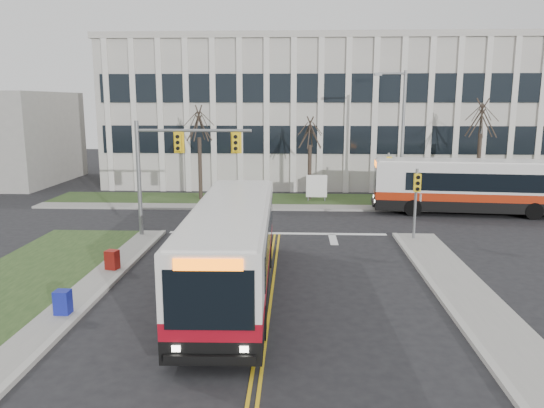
{
  "coord_description": "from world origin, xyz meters",
  "views": [
    {
      "loc": [
        1.0,
        -20.22,
        7.17
      ],
      "look_at": [
        -0.21,
        6.45,
        2.0
      ],
      "focal_mm": 35.0,
      "sensor_mm": 36.0,
      "label": 1
    }
  ],
  "objects_px": {
    "bus_cross": "(476,188)",
    "newspaper_box_blue": "(63,304)",
    "bus_main": "(232,250)",
    "directory_sign": "(317,186)",
    "newspaper_box_red": "(112,261)",
    "streetlight": "(400,131)"
  },
  "relations": [
    {
      "from": "directory_sign",
      "to": "newspaper_box_red",
      "type": "bearing_deg",
      "value": -119.66
    },
    {
      "from": "bus_cross",
      "to": "streetlight",
      "type": "bearing_deg",
      "value": -109.85
    },
    {
      "from": "newspaper_box_blue",
      "to": "streetlight",
      "type": "bearing_deg",
      "value": 54.65
    },
    {
      "from": "newspaper_box_blue",
      "to": "newspaper_box_red",
      "type": "xyz_separation_m",
      "value": [
        0.0,
        4.87,
        0.0
      ]
    },
    {
      "from": "streetlight",
      "to": "newspaper_box_blue",
      "type": "height_order",
      "value": "streetlight"
    },
    {
      "from": "directory_sign",
      "to": "newspaper_box_blue",
      "type": "bearing_deg",
      "value": -113.68
    },
    {
      "from": "bus_main",
      "to": "newspaper_box_blue",
      "type": "height_order",
      "value": "bus_main"
    },
    {
      "from": "newspaper_box_blue",
      "to": "newspaper_box_red",
      "type": "distance_m",
      "value": 4.87
    },
    {
      "from": "streetlight",
      "to": "newspaper_box_blue",
      "type": "bearing_deg",
      "value": -126.69
    },
    {
      "from": "directory_sign",
      "to": "bus_cross",
      "type": "height_order",
      "value": "bus_cross"
    },
    {
      "from": "bus_cross",
      "to": "newspaper_box_blue",
      "type": "distance_m",
      "value": 26.31
    },
    {
      "from": "newspaper_box_red",
      "to": "streetlight",
      "type": "bearing_deg",
      "value": 58.41
    },
    {
      "from": "directory_sign",
      "to": "bus_main",
      "type": "relative_size",
      "value": 0.16
    },
    {
      "from": "bus_main",
      "to": "newspaper_box_red",
      "type": "distance_m",
      "value": 6.02
    },
    {
      "from": "bus_main",
      "to": "bus_cross",
      "type": "xyz_separation_m",
      "value": [
        13.98,
        15.11,
        0.03
      ]
    },
    {
      "from": "streetlight",
      "to": "directory_sign",
      "type": "bearing_deg",
      "value": 166.77
    },
    {
      "from": "newspaper_box_blue",
      "to": "bus_main",
      "type": "bearing_deg",
      "value": 26.81
    },
    {
      "from": "bus_main",
      "to": "newspaper_box_red",
      "type": "bearing_deg",
      "value": 155.87
    },
    {
      "from": "bus_cross",
      "to": "newspaper_box_red",
      "type": "relative_size",
      "value": 13.51
    },
    {
      "from": "streetlight",
      "to": "bus_main",
      "type": "xyz_separation_m",
      "value": [
        -9.39,
        -17.31,
        -3.51
      ]
    },
    {
      "from": "directory_sign",
      "to": "newspaper_box_red",
      "type": "xyz_separation_m",
      "value": [
        -9.3,
        -16.33,
        -0.7
      ]
    },
    {
      "from": "bus_cross",
      "to": "newspaper_box_blue",
      "type": "xyz_separation_m",
      "value": [
        -19.42,
        -17.71,
        -1.24
      ]
    }
  ]
}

